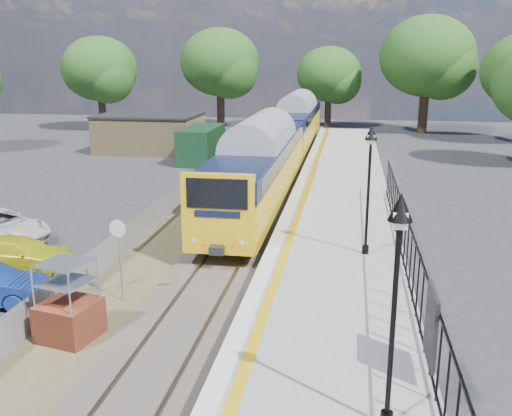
% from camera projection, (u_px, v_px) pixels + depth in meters
% --- Properties ---
extents(ground, '(120.00, 120.00, 0.00)m').
position_uv_depth(ground, '(174.00, 345.00, 15.85)').
color(ground, '#2D2D30').
rests_on(ground, ground).
extents(track_bed, '(5.90, 80.00, 0.29)m').
position_uv_depth(track_bed, '(230.00, 236.00, 25.12)').
color(track_bed, '#473F38').
rests_on(track_bed, ground).
extents(platform, '(5.00, 70.00, 0.90)m').
position_uv_depth(platform, '(335.00, 246.00, 22.70)').
color(platform, gray).
rests_on(platform, ground).
extents(platform_edge, '(0.90, 70.00, 0.01)m').
position_uv_depth(platform_edge, '(284.00, 233.00, 22.91)').
color(platform_edge, silver).
rests_on(platform_edge, platform).
extents(victorian_lamp_south, '(0.44, 0.44, 4.60)m').
position_uv_depth(victorian_lamp_south, '(397.00, 259.00, 10.06)').
color(victorian_lamp_south, black).
rests_on(victorian_lamp_south, platform).
extents(victorian_lamp_north, '(0.44, 0.44, 4.60)m').
position_uv_depth(victorian_lamp_north, '(370.00, 160.00, 19.63)').
color(victorian_lamp_north, black).
rests_on(victorian_lamp_north, platform).
extents(palisade_fence, '(0.12, 26.00, 2.00)m').
position_uv_depth(palisade_fence, '(413.00, 268.00, 16.48)').
color(palisade_fence, black).
rests_on(palisade_fence, platform).
extents(wire_fence, '(0.06, 52.00, 1.20)m').
position_uv_depth(wire_fence, '(165.00, 208.00, 27.80)').
color(wire_fence, '#999EA3').
rests_on(wire_fence, ground).
extents(outbuilding, '(10.80, 10.10, 3.12)m').
position_uv_depth(outbuilding, '(160.00, 135.00, 46.93)').
color(outbuilding, '#998456').
rests_on(outbuilding, ground).
extents(tree_line, '(56.80, 43.80, 11.88)m').
position_uv_depth(tree_line, '(319.00, 69.00, 53.97)').
color(tree_line, '#332319').
rests_on(tree_line, ground).
extents(train, '(2.82, 40.83, 3.51)m').
position_uv_depth(train, '(284.00, 136.00, 39.96)').
color(train, gold).
rests_on(train, ground).
extents(brick_plinth, '(1.73, 1.73, 2.35)m').
position_uv_depth(brick_plinth, '(68.00, 302.00, 15.88)').
color(brick_plinth, '#953E25').
rests_on(brick_plinth, ground).
extents(speed_sign, '(0.57, 0.13, 2.81)m').
position_uv_depth(speed_sign, '(119.00, 247.00, 18.06)').
color(speed_sign, '#999EA3').
rests_on(speed_sign, ground).
extents(car_yellow, '(4.28, 1.94, 1.22)m').
position_uv_depth(car_yellow, '(20.00, 254.00, 21.31)').
color(car_yellow, '#CECC18').
rests_on(car_yellow, ground).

